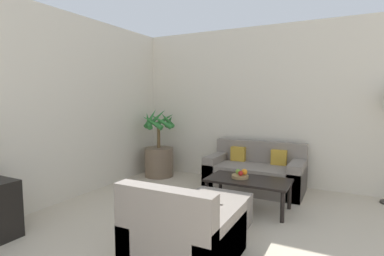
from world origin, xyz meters
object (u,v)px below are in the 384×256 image
Objects in this scene: fruit_bowl at (240,176)px; ottoman at (218,210)px; potted_palm at (159,154)px; orange_fruit at (244,172)px; armchair at (183,234)px; coffee_table at (248,183)px; sofa_loveseat at (255,173)px; apple_green at (238,171)px; apple_red at (241,173)px.

fruit_bowl is 0.34× the size of ottoman.
potted_palm reaches higher than orange_fruit.
armchair is 1.34× the size of ottoman.
fruit_bowl is at bearing 177.84° from coffee_table.
coffee_table is at bearing -80.44° from sofa_loveseat.
coffee_table is at bearing -23.62° from potted_palm.
potted_palm is 2.02m from apple_green.
orange_fruit reaches higher than coffee_table.
potted_palm is 2.08m from fruit_bowl.
coffee_table is 13.52× the size of orange_fruit.
apple_red is (1.90, -0.91, 0.06)m from potted_palm.
potted_palm is at bearing 156.38° from coffee_table.
potted_palm is at bearing -179.53° from sofa_loveseat.
ottoman is (-0.08, -0.71, -0.31)m from orange_fruit.
orange_fruit is at bearing 68.93° from apple_red.
fruit_bowl reaches higher than coffee_table.
potted_palm is at bearing 156.74° from orange_fruit.
apple_red is 0.07× the size of armchair.
sofa_loveseat is 0.95m from apple_red.
sofa_loveseat is 1.67× the size of armchair.
sofa_loveseat is 2.40m from armchair.
armchair is (-0.01, -2.40, -0.02)m from sofa_loveseat.
apple_red is at bearing -162.28° from coffee_table.
apple_red is at bearing -51.11° from apple_green.
apple_green reaches higher than fruit_bowl.
potted_palm is at bearing 140.15° from ottoman.
apple_green is 0.10× the size of ottoman.
fruit_bowl is 1.53m from armchair.
orange_fruit is at bearing 39.84° from fruit_bowl.
potted_palm is 1.93× the size of ottoman.
orange_fruit is (0.03, 0.08, 0.01)m from apple_red.
armchair is 0.85m from ottoman.
fruit_bowl is (1.88, -0.87, 0.00)m from potted_palm.
potted_palm is 0.86× the size of sofa_loveseat.
apple_red reaches higher than fruit_bowl.
apple_green is 0.09m from orange_fruit.
apple_green is 0.87× the size of orange_fruit.
apple_green is at bearing 90.02° from armchair.
apple_red is at bearing -62.14° from fruit_bowl.
apple_red is at bearing -111.07° from orange_fruit.
sofa_loveseat is 6.64× the size of fruit_bowl.
fruit_bowl is 0.72m from ottoman.
apple_green reaches higher than ottoman.
armchair is at bearing -90.14° from sofa_loveseat.
orange_fruit is (0.05, 0.04, 0.06)m from fruit_bowl.
ottoman is at bearing -96.73° from orange_fruit.
fruit_bowl is 0.25× the size of armchair.
apple_red is 1.50m from armchair.
apple_green is (-0.04, 0.04, 0.06)m from fruit_bowl.
apple_green is at bearing 128.89° from apple_red.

